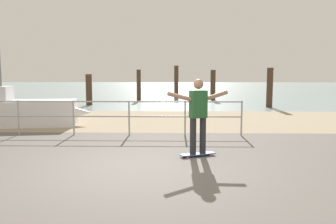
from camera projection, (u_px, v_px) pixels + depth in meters
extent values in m
cube|color=#605B56|center=(122.00, 187.00, 5.65)|extent=(24.00, 10.00, 0.04)
cube|color=tan|center=(154.00, 120.00, 13.59)|extent=(24.00, 6.00, 0.04)
cube|color=#849EA3|center=(169.00, 88.00, 41.40)|extent=(72.00, 50.00, 0.04)
cylinder|color=#9EA0A5|center=(19.00, 118.00, 10.25)|extent=(0.05, 0.05, 1.05)
cylinder|color=#9EA0A5|center=(74.00, 118.00, 10.21)|extent=(0.05, 0.05, 1.05)
cylinder|color=#9EA0A5|center=(129.00, 118.00, 10.17)|extent=(0.05, 0.05, 1.05)
cylinder|color=#9EA0A5|center=(185.00, 118.00, 10.12)|extent=(0.05, 0.05, 1.05)
cylinder|color=#9EA0A5|center=(242.00, 119.00, 10.08)|extent=(0.05, 0.05, 1.05)
cylinder|color=#9EA0A5|center=(45.00, 101.00, 10.17)|extent=(11.61, 0.04, 0.04)
cylinder|color=#9EA0A5|center=(46.00, 116.00, 10.22)|extent=(11.61, 0.04, 0.04)
cube|color=silver|center=(11.00, 114.00, 11.98)|extent=(4.57, 2.08, 0.90)
cone|color=silver|center=(76.00, 113.00, 12.27)|extent=(1.21, 0.93, 0.77)
cube|color=#334C8C|center=(198.00, 154.00, 7.63)|extent=(0.81, 0.49, 0.02)
cylinder|color=#E5598C|center=(207.00, 154.00, 7.81)|extent=(0.07, 0.05, 0.06)
cylinder|color=#E5598C|center=(211.00, 155.00, 7.66)|extent=(0.07, 0.05, 0.06)
cylinder|color=#E5598C|center=(185.00, 156.00, 7.61)|extent=(0.07, 0.05, 0.06)
cylinder|color=#E5598C|center=(188.00, 158.00, 7.46)|extent=(0.07, 0.05, 0.06)
cylinder|color=#26262B|center=(203.00, 135.00, 7.63)|extent=(0.14, 0.14, 0.80)
cylinder|color=#26262B|center=(193.00, 136.00, 7.54)|extent=(0.14, 0.14, 0.80)
cube|color=#26592D|center=(198.00, 104.00, 7.51)|extent=(0.41, 0.32, 0.60)
sphere|color=#9E755B|center=(198.00, 84.00, 7.46)|extent=(0.22, 0.22, 0.22)
cylinder|color=#9E755B|center=(216.00, 96.00, 7.65)|extent=(0.55, 0.30, 0.23)
cylinder|color=#9E755B|center=(180.00, 97.00, 7.32)|extent=(0.55, 0.30, 0.23)
cylinder|color=#422D1E|center=(89.00, 90.00, 19.66)|extent=(0.35, 0.35, 1.78)
cylinder|color=#422D1E|center=(139.00, 85.00, 22.87)|extent=(0.28, 0.28, 2.07)
cylinder|color=#422D1E|center=(176.00, 82.00, 24.98)|extent=(0.31, 0.31, 2.37)
cylinder|color=#422D1E|center=(213.00, 85.00, 23.36)|extent=(0.34, 0.34, 2.05)
cylinder|color=#422D1E|center=(270.00, 88.00, 18.31)|extent=(0.33, 0.33, 2.12)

